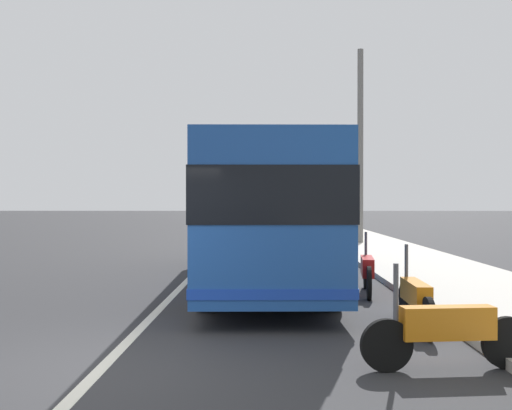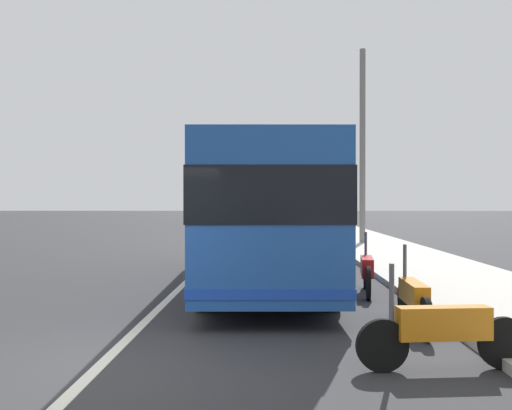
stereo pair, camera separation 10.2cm
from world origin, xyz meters
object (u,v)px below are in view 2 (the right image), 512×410
Objects in this scene: coach_bus at (264,211)px; car_far_distant at (225,215)px; motorcycle_nearest_curb at (443,331)px; utility_pole at (362,147)px; motorcycle_angled at (367,271)px; car_side_street at (223,217)px; motorcycle_mid_row at (414,299)px; car_oncoming at (272,225)px.

coach_bus reaches higher than car_far_distant.
coach_bus is 7.76m from motorcycle_nearest_curb.
motorcycle_angled is at bearing 171.34° from utility_pole.
car_side_street is 22.87m from utility_pole.
utility_pole is (-21.14, -7.93, 3.67)m from car_side_street.
motorcycle_angled is 0.48× the size of car_far_distant.
motorcycle_mid_row reaches higher than motorcycle_nearest_curb.
utility_pole reaches higher than coach_bus.
motorcycle_nearest_curb is 0.44× the size of car_oncoming.
coach_bus is 39.61m from car_far_distant.
motorcycle_nearest_curb is at bearing 7.80° from car_far_distant.
motorcycle_nearest_curb is at bearing -165.15° from coach_bus.
motorcycle_angled is at bearing 13.83° from car_side_street.
car_side_street is (-6.53, -0.31, -0.03)m from car_far_distant.
utility_pole is (19.08, -2.11, 3.89)m from motorcycle_nearest_curb.
car_far_distant is at bearing -88.41° from motorcycle_nearest_curb.
motorcycle_nearest_curb is 47.14m from car_far_distant.
car_far_distant is at bearing 4.24° from coach_bus.
utility_pole is (11.73, -4.26, 2.61)m from coach_bus.
motorcycle_angled reaches higher than motorcycle_mid_row.
coach_bus is 33.09m from car_side_street.
car_oncoming is at bearing 7.39° from motorcycle_mid_row.
motorcycle_nearest_curb is at bearing 12.43° from car_side_street.
coach_bus is 5.12× the size of motorcycle_angled.
car_oncoming reaches higher than motorcycle_nearest_curb.
motorcycle_nearest_curb is 2.24m from motorcycle_mid_row.
utility_pole reaches higher than motorcycle_mid_row.
coach_bus reaches higher than motorcycle_mid_row.
motorcycle_nearest_curb is 19.58m from utility_pole.
car_side_street is at bearing 4.85° from coach_bus.
car_side_street is at bearing 3.04° from car_far_distant.
motorcycle_mid_row is 0.25× the size of utility_pole.
coach_bus reaches higher than car_side_street.
motorcycle_mid_row is at bearing 8.44° from car_far_distant.
car_oncoming is (17.41, 1.94, 0.23)m from motorcycle_angled.
car_side_street is 0.48× the size of utility_pole.
motorcycle_nearest_curb is 23.08m from car_oncoming.
motorcycle_nearest_curb is at bearing -177.06° from car_oncoming.
motorcycle_angled is 0.47× the size of car_oncoming.
utility_pole is at bearing 24.75° from car_side_street.
car_far_distant is 29.09m from utility_pole.
coach_bus reaches higher than motorcycle_angled.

